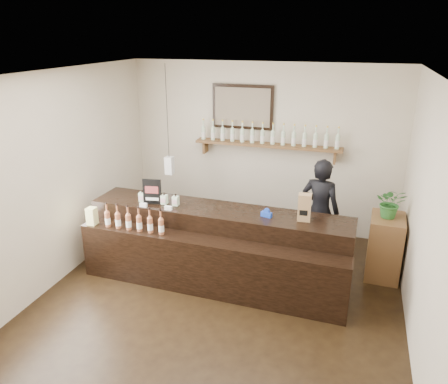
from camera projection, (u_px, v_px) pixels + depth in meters
ground at (217, 304)px, 5.51m from camera, size 5.00×5.00×0.00m
room_shell at (216, 176)px, 4.92m from camera, size 5.00×5.00×5.00m
back_wall_decor at (253, 129)px, 7.07m from camera, size 2.66×0.96×1.69m
counter at (215, 248)px, 5.91m from camera, size 3.59×1.07×1.16m
promo_sign at (152, 192)px, 5.96m from camera, size 0.26×0.06×0.36m
paper_bag at (304, 207)px, 5.44m from camera, size 0.17×0.14×0.35m
tape_dispenser at (266, 214)px, 5.58m from camera, size 0.15×0.09×0.12m
side_cabinet at (385, 247)px, 6.02m from camera, size 0.47×0.63×0.88m
potted_plant at (391, 203)px, 5.79m from camera, size 0.38×0.33×0.42m
shopkeeper at (320, 204)px, 6.30m from camera, size 0.73×0.57×1.77m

